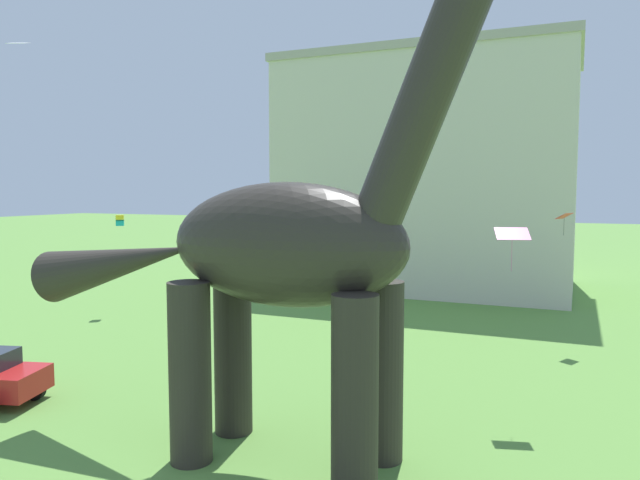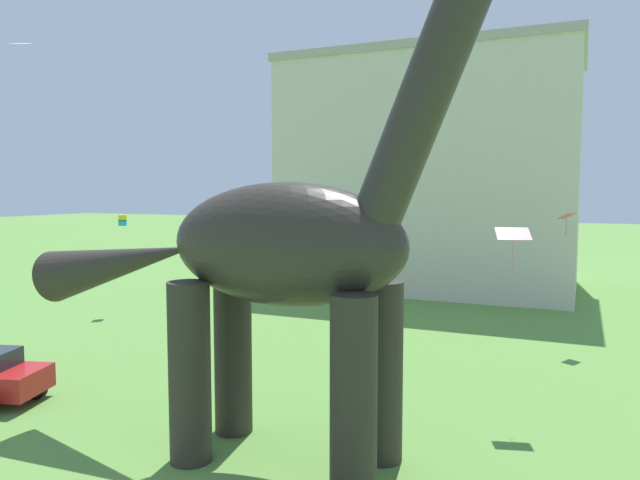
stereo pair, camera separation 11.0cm
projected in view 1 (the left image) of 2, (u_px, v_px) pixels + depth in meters
The scene contains 7 objects.
dinosaur_sculpture at pixel (283, 244), 13.69m from camera, with size 13.55×2.87×14.17m.
kite_mid_center at pixel (512, 234), 16.85m from camera, with size 1.07×0.87×1.23m.
kite_near_high at pixel (120, 220), 30.87m from camera, with size 0.55×0.55×0.56m.
kite_apex at pixel (18, 43), 22.59m from camera, with size 0.87×0.77×0.16m.
kite_far_right at pixel (344, 207), 33.78m from camera, with size 0.56×0.75×0.94m.
kite_mid_right at pixel (564, 216), 24.18m from camera, with size 0.70×0.81×0.91m.
background_building_block at pixel (429, 173), 39.46m from camera, with size 18.35×11.41×14.94m.
Camera 1 is at (7.57, -6.75, 6.36)m, focal length 33.44 mm.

